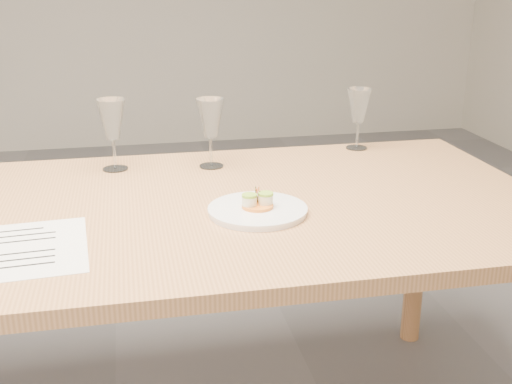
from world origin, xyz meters
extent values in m
cube|color=tan|center=(0.00, 0.00, 0.73)|extent=(2.40, 1.00, 0.04)
cylinder|color=tan|center=(1.10, 0.40, 0.35)|extent=(0.07, 0.07, 0.71)
cylinder|color=white|center=(0.40, -0.10, 0.76)|extent=(0.25, 0.25, 0.01)
cylinder|color=white|center=(0.40, -0.10, 0.76)|extent=(0.25, 0.25, 0.01)
cylinder|color=#FF9830|center=(0.40, -0.10, 0.77)|extent=(0.08, 0.08, 0.01)
cylinder|color=#EDE6C2|center=(0.38, -0.10, 0.79)|extent=(0.04, 0.04, 0.02)
cylinder|color=#EDE6C2|center=(0.42, -0.10, 0.79)|extent=(0.04, 0.04, 0.02)
cylinder|color=#9EC937|center=(0.38, -0.10, 0.80)|extent=(0.04, 0.04, 0.01)
cylinder|color=#9EC937|center=(0.42, -0.10, 0.80)|extent=(0.04, 0.04, 0.01)
cylinder|color=#BBBD64|center=(0.45, -0.14, 0.76)|extent=(0.04, 0.04, 0.00)
cube|color=white|center=(-0.13, -0.21, 0.75)|extent=(0.27, 0.33, 0.00)
cube|color=black|center=(-0.16, -0.10, 0.75)|extent=(0.10, 0.01, 0.00)
cube|color=black|center=(-0.16, -0.13, 0.75)|extent=(0.16, 0.02, 0.00)
cube|color=black|center=(-0.16, -0.17, 0.75)|extent=(0.16, 0.02, 0.00)
cube|color=black|center=(-0.15, -0.24, 0.75)|extent=(0.16, 0.02, 0.00)
cube|color=black|center=(-0.15, -0.27, 0.75)|extent=(0.16, 0.02, 0.00)
cube|color=black|center=(-0.15, -0.30, 0.75)|extent=(0.16, 0.02, 0.00)
cylinder|color=white|center=(0.05, 0.35, 0.75)|extent=(0.08, 0.08, 0.00)
cylinder|color=white|center=(0.05, 0.35, 0.80)|extent=(0.01, 0.01, 0.09)
cone|color=white|center=(0.05, 0.35, 0.91)|extent=(0.09, 0.09, 0.12)
cylinder|color=white|center=(0.34, 0.32, 0.75)|extent=(0.07, 0.07, 0.00)
cylinder|color=white|center=(0.34, 0.32, 0.80)|extent=(0.01, 0.01, 0.09)
cone|color=white|center=(0.34, 0.32, 0.90)|extent=(0.09, 0.09, 0.12)
cylinder|color=white|center=(0.86, 0.44, 0.75)|extent=(0.07, 0.07, 0.00)
cylinder|color=white|center=(0.86, 0.44, 0.80)|extent=(0.01, 0.01, 0.09)
cone|color=white|center=(0.86, 0.44, 0.90)|extent=(0.08, 0.08, 0.11)
camera|label=1|loc=(0.10, -1.57, 1.33)|focal=45.00mm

